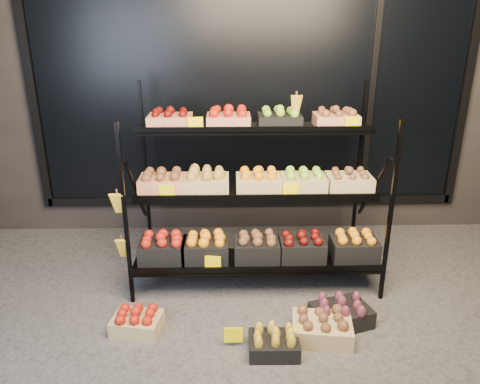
{
  "coord_description": "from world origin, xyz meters",
  "views": [
    {
      "loc": [
        -0.22,
        -3.11,
        2.21
      ],
      "look_at": [
        -0.14,
        0.55,
        0.82
      ],
      "focal_mm": 35.0,
      "sensor_mm": 36.0,
      "label": 1
    }
  ],
  "objects_px": {
    "display_rack": "(254,193)",
    "floor_crate_midleft": "(274,342)",
    "floor_crate_left": "(137,321)",
    "floor_crate_midright": "(322,327)"
  },
  "relations": [
    {
      "from": "display_rack",
      "to": "floor_crate_left",
      "type": "relative_size",
      "value": 5.61
    },
    {
      "from": "floor_crate_midleft",
      "to": "display_rack",
      "type": "bearing_deg",
      "value": 95.4
    },
    {
      "from": "display_rack",
      "to": "floor_crate_midright",
      "type": "relative_size",
      "value": 4.73
    },
    {
      "from": "floor_crate_midleft",
      "to": "floor_crate_midright",
      "type": "height_order",
      "value": "floor_crate_midright"
    },
    {
      "from": "display_rack",
      "to": "floor_crate_left",
      "type": "bearing_deg",
      "value": -138.64
    },
    {
      "from": "display_rack",
      "to": "floor_crate_midleft",
      "type": "bearing_deg",
      "value": -85.35
    },
    {
      "from": "floor_crate_midleft",
      "to": "floor_crate_midright",
      "type": "bearing_deg",
      "value": 22.87
    },
    {
      "from": "display_rack",
      "to": "floor_crate_midleft",
      "type": "height_order",
      "value": "display_rack"
    },
    {
      "from": "floor_crate_left",
      "to": "floor_crate_midright",
      "type": "height_order",
      "value": "floor_crate_midright"
    },
    {
      "from": "display_rack",
      "to": "floor_crate_midleft",
      "type": "relative_size",
      "value": 6.25
    }
  ]
}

